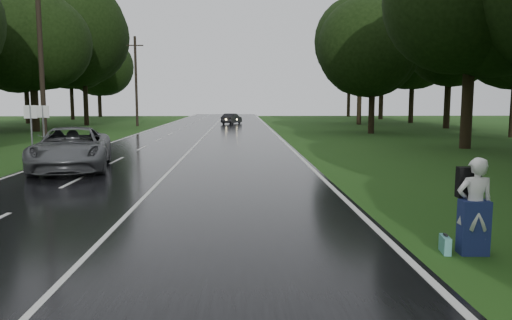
{
  "coord_description": "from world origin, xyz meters",
  "views": [
    {
      "loc": [
        2.8,
        -8.91,
        2.87
      ],
      "look_at": [
        3.28,
        5.36,
        1.1
      ],
      "focal_mm": 34.11,
      "sensor_mm": 36.0,
      "label": 1
    }
  ],
  "objects": [
    {
      "name": "ground",
      "position": [
        0.0,
        0.0,
        0.0
      ],
      "size": [
        160.0,
        160.0,
        0.0
      ],
      "primitive_type": "plane",
      "color": "#204514",
      "rests_on": "ground"
    },
    {
      "name": "suitcase",
      "position": [
        6.67,
        -0.15,
        0.16
      ],
      "size": [
        0.2,
        0.46,
        0.32
      ],
      "primitive_type": "cube",
      "rotation": [
        0.0,
        0.0,
        6.13
      ],
      "color": "teal",
      "rests_on": "ground"
    },
    {
      "name": "utility_pole_far",
      "position": [
        -8.5,
        45.2,
        0.0
      ],
      "size": [
        1.8,
        0.28,
        9.71
      ],
      "primitive_type": null,
      "color": "black",
      "rests_on": "ground"
    },
    {
      "name": "lane_center",
      "position": [
        0.0,
        20.0,
        0.04
      ],
      "size": [
        0.12,
        140.0,
        0.01
      ],
      "primitive_type": "cube",
      "color": "silver",
      "rests_on": "road"
    },
    {
      "name": "tree_right_e",
      "position": [
        14.13,
        32.64,
        0.0
      ],
      "size": [
        8.01,
        8.01,
        12.52
      ],
      "primitive_type": null,
      "color": "black",
      "rests_on": "ground"
    },
    {
      "name": "road",
      "position": [
        0.0,
        20.0,
        0.02
      ],
      "size": [
        12.0,
        140.0,
        0.04
      ],
      "primitive_type": "cube",
      "color": "black",
      "rests_on": "ground"
    },
    {
      "name": "tree_right_f",
      "position": [
        16.83,
        47.94,
        0.0
      ],
      "size": [
        10.77,
        10.77,
        16.83
      ],
      "primitive_type": null,
      "color": "black",
      "rests_on": "ground"
    },
    {
      "name": "tree_left_e",
      "position": [
        -15.91,
        36.38,
        0.0
      ],
      "size": [
        9.22,
        9.22,
        14.4
      ],
      "primitive_type": null,
      "color": "black",
      "rests_on": "ground"
    },
    {
      "name": "hitchhiker",
      "position": [
        7.15,
        -0.22,
        0.85
      ],
      "size": [
        0.69,
        0.63,
        1.83
      ],
      "color": "silver",
      "rests_on": "ground"
    },
    {
      "name": "grey_car",
      "position": [
        -4.07,
        11.09,
        0.9
      ],
      "size": [
        4.11,
        6.66,
        1.72
      ],
      "primitive_type": "imported",
      "rotation": [
        0.0,
        0.0,
        0.21
      ],
      "color": "#505256",
      "rests_on": "road"
    },
    {
      "name": "tree_right_d",
      "position": [
        16.24,
        19.5,
        0.0
      ],
      "size": [
        10.19,
        10.19,
        15.93
      ],
      "primitive_type": null,
      "color": "black",
      "rests_on": "ground"
    },
    {
      "name": "far_car",
      "position": [
        1.85,
        49.11,
        0.66
      ],
      "size": [
        2.52,
        3.99,
        1.24
      ],
      "primitive_type": "imported",
      "rotation": [
        0.0,
        0.0,
        2.79
      ],
      "color": "black",
      "rests_on": "road"
    },
    {
      "name": "road_sign_b",
      "position": [
        -7.2,
        16.21,
        0.0
      ],
      "size": [
        0.62,
        0.1,
        2.59
      ],
      "primitive_type": null,
      "color": "white",
      "rests_on": "ground"
    },
    {
      "name": "utility_pole_mid",
      "position": [
        -8.5,
        19.63,
        0.0
      ],
      "size": [
        1.8,
        0.28,
        10.63
      ],
      "primitive_type": null,
      "color": "black",
      "rests_on": "ground"
    },
    {
      "name": "tree_left_f",
      "position": [
        -14.64,
        47.14,
        0.0
      ],
      "size": [
        11.13,
        11.13,
        17.39
      ],
      "primitive_type": null,
      "color": "black",
      "rests_on": "ground"
    },
    {
      "name": "road_sign_a",
      "position": [
        -7.2,
        14.76,
        0.0
      ],
      "size": [
        0.63,
        0.1,
        2.62
      ],
      "primitive_type": null,
      "color": "white",
      "rests_on": "ground"
    }
  ]
}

